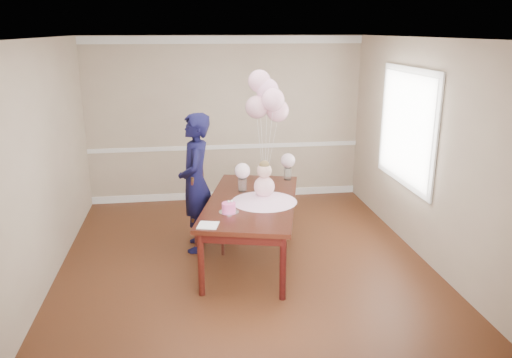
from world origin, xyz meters
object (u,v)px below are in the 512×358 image
dining_chair_seat (213,216)px  dining_table_top (252,202)px  birthday_cake (229,207)px  woman (196,183)px

dining_chair_seat → dining_table_top: bearing=-18.1°
dining_table_top → birthday_cake: size_ratio=13.33×
birthday_cake → dining_chair_seat: (-0.14, 0.79, -0.40)m
dining_chair_seat → woman: size_ratio=0.24×
birthday_cake → dining_chair_seat: size_ratio=0.36×
birthday_cake → woman: 0.90m
birthday_cake → woman: size_ratio=0.09×
dining_table_top → birthday_cake: bearing=-114.0°
dining_chair_seat → woman: (-0.21, 0.04, 0.45)m
birthday_cake → woman: woman is taller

